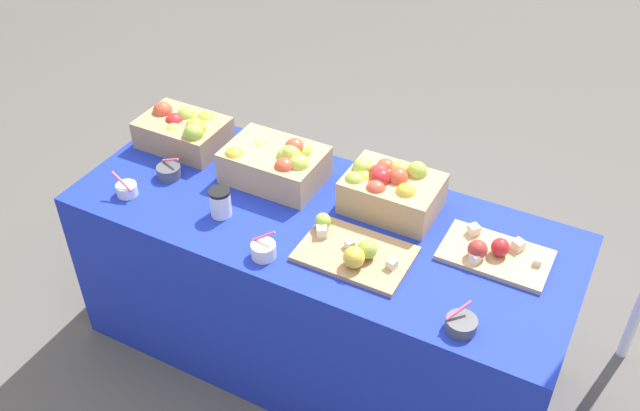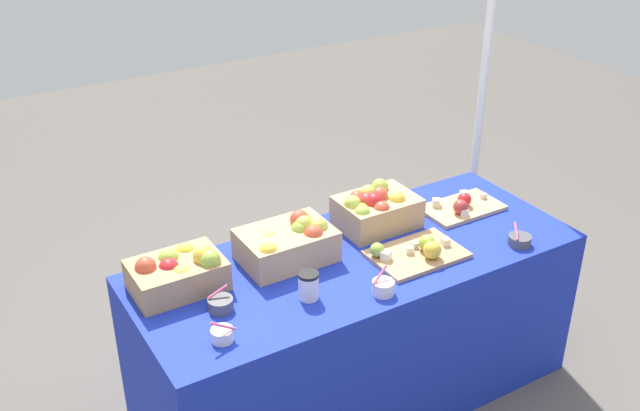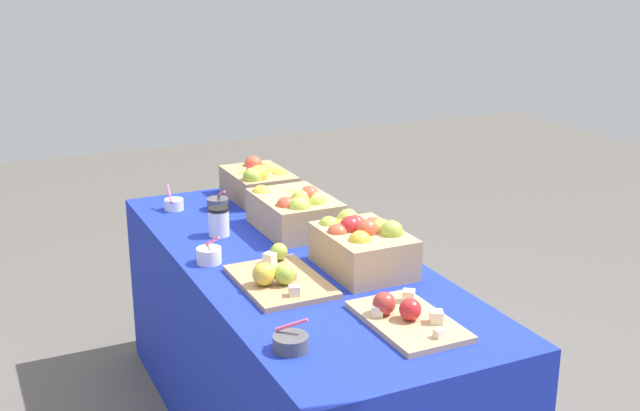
% 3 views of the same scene
% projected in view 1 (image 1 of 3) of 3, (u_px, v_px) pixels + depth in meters
% --- Properties ---
extents(ground_plane, '(10.00, 10.00, 0.00)m').
position_uv_depth(ground_plane, '(320.00, 348.00, 3.08)').
color(ground_plane, '#56514C').
extents(table, '(1.90, 0.76, 0.74)m').
position_uv_depth(table, '(320.00, 288.00, 2.85)').
color(table, '#192DB7').
rests_on(table, ground_plane).
extents(apple_crate_left, '(0.35, 0.24, 0.17)m').
position_uv_depth(apple_crate_left, '(184.00, 130.00, 2.95)').
color(apple_crate_left, tan).
rests_on(apple_crate_left, table).
extents(apple_crate_middle, '(0.38, 0.26, 0.19)m').
position_uv_depth(apple_crate_middle, '(277.00, 162.00, 2.75)').
color(apple_crate_middle, tan).
rests_on(apple_crate_middle, table).
extents(apple_crate_right, '(0.34, 0.25, 0.18)m').
position_uv_depth(apple_crate_right, '(390.00, 189.00, 2.61)').
color(apple_crate_right, tan).
rests_on(apple_crate_right, table).
extents(cutting_board_front, '(0.39, 0.26, 0.09)m').
position_uv_depth(cutting_board_front, '(354.00, 251.00, 2.43)').
color(cutting_board_front, tan).
rests_on(cutting_board_front, table).
extents(cutting_board_back, '(0.37, 0.22, 0.09)m').
position_uv_depth(cutting_board_back, '(493.00, 253.00, 2.43)').
color(cutting_board_back, tan).
rests_on(cutting_board_back, table).
extents(sample_bowl_near, '(0.09, 0.08, 0.10)m').
position_uv_depth(sample_bowl_near, '(127.00, 189.00, 2.71)').
color(sample_bowl_near, silver).
rests_on(sample_bowl_near, table).
extents(sample_bowl_mid, '(0.09, 0.09, 0.09)m').
position_uv_depth(sample_bowl_mid, '(169.00, 171.00, 2.80)').
color(sample_bowl_mid, '#4C4C51').
rests_on(sample_bowl_mid, table).
extents(sample_bowl_far, '(0.10, 0.10, 0.09)m').
position_uv_depth(sample_bowl_far, '(461.00, 324.00, 2.18)').
color(sample_bowl_far, '#4C4C51').
rests_on(sample_bowl_far, table).
extents(sample_bowl_extra, '(0.09, 0.09, 0.10)m').
position_uv_depth(sample_bowl_extra, '(264.00, 250.00, 2.43)').
color(sample_bowl_extra, silver).
rests_on(sample_bowl_extra, table).
extents(coffee_cup, '(0.08, 0.08, 0.11)m').
position_uv_depth(coffee_cup, '(220.00, 203.00, 2.59)').
color(coffee_cup, silver).
rests_on(coffee_cup, table).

